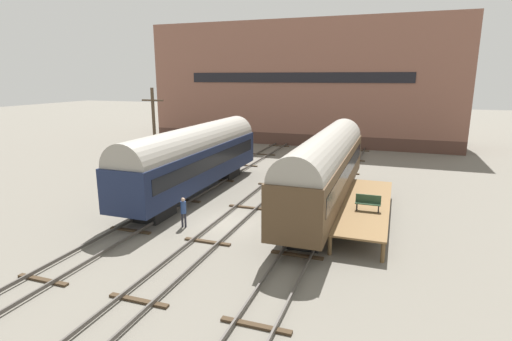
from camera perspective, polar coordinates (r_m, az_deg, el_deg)
ground_plane at (r=23.96m, az=-3.75°, el=-7.55°), size 200.00×200.00×0.00m
track_left at (r=26.09m, az=-13.58°, el=-5.81°), size 2.60×60.00×0.26m
track_middle at (r=23.91m, az=-3.75°, el=-7.23°), size 2.60×60.00×0.26m
track_right at (r=22.56m, az=7.71°, el=-8.60°), size 2.60×60.00×0.26m
train_car_navy at (r=29.41m, az=-8.78°, el=2.02°), size 3.08×16.82×5.05m
train_car_brown at (r=25.98m, az=9.94°, el=0.70°), size 2.85×17.52×5.13m
station_platform at (r=25.01m, az=15.41°, el=-4.72°), size 2.77×11.45×1.08m
bench at (r=23.52m, az=15.71°, el=-4.40°), size 1.40×0.40×0.91m
person_worker at (r=23.37m, az=-10.33°, el=-5.49°), size 0.32×0.32×1.78m
utility_pole at (r=31.42m, az=-14.27°, el=4.64°), size 1.80×0.24×7.71m
warehouse_building at (r=54.97m, az=6.87°, el=12.25°), size 39.25×10.29×15.29m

